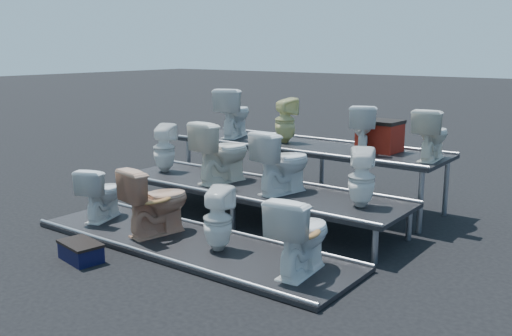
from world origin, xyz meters
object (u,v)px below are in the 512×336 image
Objects in this scene: toilet_3 at (301,234)px; toilet_9 at (285,120)px; toilet_5 at (222,151)px; red_crate at (380,137)px; toilet_1 at (156,200)px; toilet_4 at (164,148)px; toilet_11 at (432,134)px; toilet_0 at (102,193)px; toilet_8 at (234,112)px; step_stool at (81,253)px; toilet_6 at (283,162)px; toilet_7 at (362,178)px; toilet_2 at (218,219)px; toilet_10 at (364,128)px.

toilet_3 is 1.19× the size of toilet_9.
red_crate is (1.67, 1.47, 0.17)m from toilet_5.
toilet_4 is (-1.17, 1.30, 0.34)m from toilet_1.
toilet_11 is at bearing -156.32° from toilet_9.
toilet_5 is 1.57× the size of red_crate.
toilet_9 is (1.17, 2.60, 0.79)m from toilet_0.
toilet_9 is (1.01, 0.00, -0.05)m from toilet_8.
step_stool is at bearing 94.48° from toilet_1.
toilet_9 is 1.02× the size of toilet_11.
toilet_1 is 1.11m from step_stool.
toilet_5 is at bearing 105.79° from toilet_9.
toilet_11 is at bearing -121.51° from toilet_1.
toilet_6 is 1.12m from toilet_7.
toilet_3 is 1.34m from toilet_7.
toilet_11 is at bearing -8.79° from red_crate.
toilet_4 is at bearing -46.34° from toilet_2.
toilet_9 is at bearing -3.58° from toilet_11.
toilet_10 is at bearing -98.50° from toilet_6.
toilet_3 is 1.23× the size of toilet_10.
toilet_5 reaches higher than toilet_7.
toilet_5 reaches higher than toilet_3.
toilet_2 is 2.92m from red_crate.
toilet_2 is 2.55m from toilet_4.
toilet_4 is 3.26m from toilet_7.
toilet_5 is at bearing -146.17° from toilet_0.
toilet_5 reaches higher than red_crate.
toilet_6 is 1.43m from toilet_10.
step_stool is (-1.75, -3.80, -0.97)m from red_crate.
toilet_3 is 2.87m from red_crate.
toilet_7 is 1.56m from red_crate.
red_crate reaches higher than toilet_0.
toilet_9 is at bearing 162.60° from toilet_8.
toilet_8 reaches higher than toilet_10.
toilet_3 is 4.00m from toilet_8.
toilet_10 reaches higher than step_stool.
toilet_1 is at bearing 110.67° from toilet_9.
toilet_3 is 1.17× the size of toilet_7.
toilet_1 is 1.04× the size of toilet_6.
toilet_3 is at bearing 135.29° from toilet_4.
toilet_2 is at bearing 125.99° from toilet_4.
toilet_9 is (0.14, 2.60, 0.72)m from toilet_1.
toilet_2 is 1.75m from toilet_7.
toilet_6 is (2.14, 0.00, 0.05)m from toilet_4.
step_stool is at bearing 27.78° from toilet_2.
toilet_2 reaches higher than step_stool.
toilet_4 is at bearing -148.93° from red_crate.
step_stool is (-0.13, -1.03, -0.39)m from toilet_1.
toilet_11 reaches higher than toilet_3.
toilet_2 is 1.37m from toilet_6.
toilet_8 reaches higher than toilet_11.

